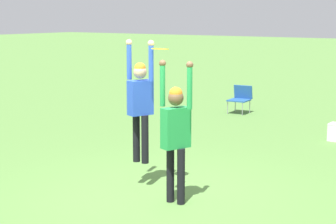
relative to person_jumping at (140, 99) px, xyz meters
The scene contains 5 objects.
ground_plane 1.60m from the person_jumping, 26.13° to the right, with size 120.00×120.00×0.00m, color #56843D.
person_jumping is the anchor object (origin of this frame).
person_defending 1.07m from the person_jumping, 21.55° to the right, with size 0.58×0.48×2.19m.
frisbee 0.94m from the person_jumping, ahead, with size 0.27×0.27×0.03m.
camping_chair_1 7.62m from the person_jumping, 104.34° to the left, with size 0.60×0.64×0.81m.
Camera 1 is at (4.97, -7.00, 2.86)m, focal length 60.00 mm.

